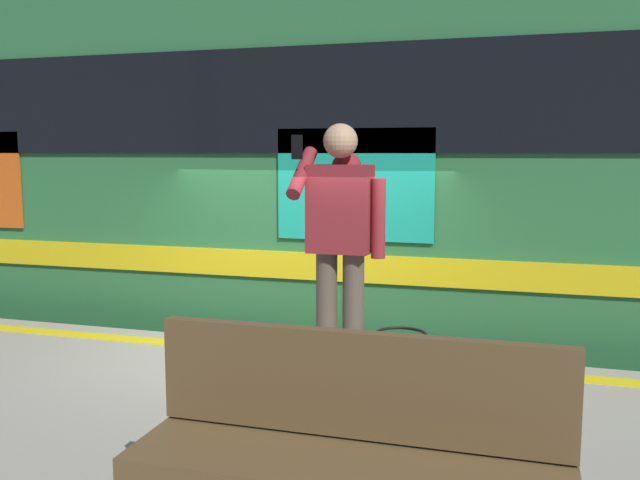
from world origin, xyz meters
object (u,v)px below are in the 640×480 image
at_px(passenger, 341,234).
at_px(bench, 349,453).
at_px(handbag, 400,365).
at_px(train_carriage, 212,153).

relative_size(passenger, bench, 1.11).
xyz_separation_m(handbag, bench, (-0.16, 1.99, 0.30)).
bearing_deg(bench, handbag, -85.51).
height_order(train_carriage, passenger, train_carriage).
relative_size(passenger, handbag, 4.28).
height_order(train_carriage, bench, train_carriage).
xyz_separation_m(passenger, handbag, (-0.40, -0.01, -0.84)).
distance_m(train_carriage, passenger, 3.71).
height_order(train_carriage, handbag, train_carriage).
bearing_deg(passenger, handbag, -178.61).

